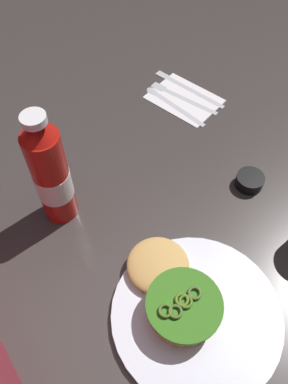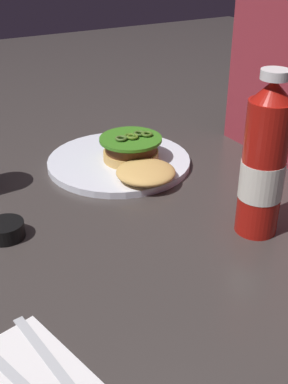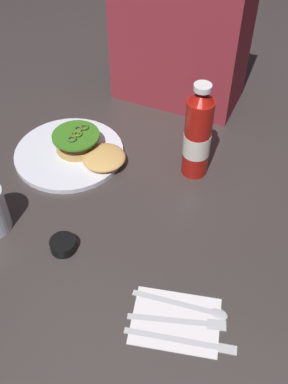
{
  "view_description": "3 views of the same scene",
  "coord_description": "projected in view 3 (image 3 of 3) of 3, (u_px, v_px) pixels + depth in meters",
  "views": [
    {
      "loc": [
        -0.27,
        0.33,
        0.64
      ],
      "look_at": [
        0.07,
        0.08,
        0.06
      ],
      "focal_mm": 36.09,
      "sensor_mm": 36.0,
      "label": 1
    },
    {
      "loc": [
        0.63,
        -0.25,
        0.42
      ],
      "look_at": [
        0.11,
        0.05,
        0.09
      ],
      "focal_mm": 45.02,
      "sensor_mm": 36.0,
      "label": 2
    },
    {
      "loc": [
        0.39,
        -0.6,
        0.8
      ],
      "look_at": [
        0.11,
        0.05,
        0.06
      ],
      "focal_mm": 42.73,
      "sensor_mm": 36.0,
      "label": 3
    }
  ],
  "objects": [
    {
      "name": "butter_knife",
      "position": [
        187.0,
        341.0,
        0.84
      ],
      "size": [
        0.21,
        0.06,
        0.0
      ],
      "color": "silver",
      "rests_on": "napkin"
    },
    {
      "name": "burger_sandwich",
      "position": [
        87.0,
        147.0,
        1.17
      ],
      "size": [
        0.2,
        0.13,
        0.05
      ],
      "color": "tan",
      "rests_on": "dinner_plate"
    },
    {
      "name": "dinner_plate",
      "position": [
        69.0,
        153.0,
        1.19
      ],
      "size": [
        0.28,
        0.28,
        0.01
      ],
      "primitive_type": "cylinder",
      "color": "white",
      "rests_on": "ground_plane"
    },
    {
      "name": "napkin",
      "position": [
        176.0,
        321.0,
        0.87
      ],
      "size": [
        0.19,
        0.16,
        0.0
      ],
      "primitive_type": "cube",
      "rotation": [
        0.0,
        0.0,
        0.24
      ],
      "color": "white",
      "rests_on": "ground_plane"
    },
    {
      "name": "condiment_cup",
      "position": [
        63.0,
        245.0,
        0.98
      ],
      "size": [
        0.06,
        0.06,
        0.03
      ],
      "primitive_type": "cylinder",
      "color": "black",
      "rests_on": "ground_plane"
    },
    {
      "name": "ketchup_bottle",
      "position": [
        198.0,
        136.0,
        1.07
      ],
      "size": [
        0.07,
        0.07,
        0.25
      ],
      "color": "#AD160F",
      "rests_on": "ground_plane"
    },
    {
      "name": "fork_utensil",
      "position": [
        186.0,
        321.0,
        0.86
      ],
      "size": [
        0.18,
        0.07,
        0.0
      ],
      "color": "silver",
      "rests_on": "napkin"
    },
    {
      "name": "spoon_utensil",
      "position": [
        193.0,
        306.0,
        0.88
      ],
      "size": [
        0.19,
        0.04,
        0.0
      ],
      "color": "silver",
      "rests_on": "napkin"
    },
    {
      "name": "diner_person",
      "position": [
        182.0,
        16.0,
        1.21
      ],
      "size": [
        0.36,
        0.19,
        0.56
      ],
      "color": "maroon",
      "rests_on": "ground_plane"
    },
    {
      "name": "ground_plane",
      "position": [
        95.0,
        210.0,
        1.06
      ],
      "size": [
        3.0,
        3.0,
        0.0
      ],
      "primitive_type": "plane",
      "color": "#3A3331"
    }
  ]
}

